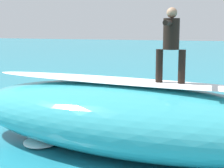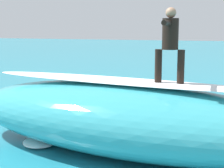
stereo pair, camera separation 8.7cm
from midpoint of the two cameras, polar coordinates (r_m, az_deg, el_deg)
ground_plane at (r=10.64m, az=0.84°, el=-6.58°), size 120.00×120.00×0.00m
wave_crest at (r=8.19m, az=1.50°, el=-5.51°), size 8.74×4.05×1.65m
wave_foam_lip at (r=8.01m, az=1.53°, el=0.48°), size 7.22×2.04×0.08m
surfboard_riding at (r=7.63m, az=9.02°, el=-0.11°), size 2.15×0.53×0.07m
surfer_riding at (r=7.54m, az=9.21°, el=7.10°), size 0.63×1.50×1.59m
surfboard_paddling at (r=12.81m, az=-5.76°, el=-3.69°), size 1.70×1.84×0.07m
surfer_paddling at (r=12.72m, az=-6.29°, el=-3.04°), size 1.24×1.37×0.30m
foam_patch_near at (r=10.94m, az=-3.98°, el=-5.77°), size 1.04×1.00×0.14m
foam_patch_mid at (r=9.07m, az=-11.64°, el=-9.10°), size 1.03×1.12×0.17m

